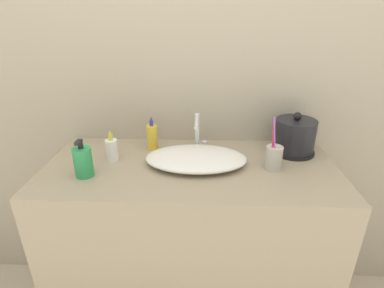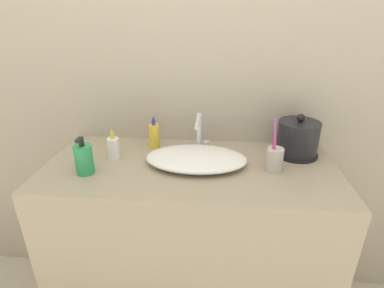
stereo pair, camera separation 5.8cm
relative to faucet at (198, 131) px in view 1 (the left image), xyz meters
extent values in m
cube|color=#ADA38E|center=(-0.03, 0.15, 0.30)|extent=(6.00, 0.04, 2.60)
cube|color=gray|center=(-0.03, -0.14, -0.55)|extent=(1.24, 0.55, 0.89)
ellipsoid|color=white|center=(-0.01, -0.13, -0.08)|extent=(0.43, 0.26, 0.06)
cylinder|color=silver|center=(-0.01, 0.03, -0.02)|extent=(0.02, 0.02, 0.17)
cylinder|color=silver|center=(-0.01, -0.05, 0.06)|extent=(0.02, 0.16, 0.02)
cylinder|color=silver|center=(0.03, 0.03, -0.08)|extent=(0.02, 0.02, 0.04)
cylinder|color=black|center=(0.44, 0.01, -0.10)|extent=(0.19, 0.19, 0.01)
cylinder|color=black|center=(0.44, 0.01, -0.02)|extent=(0.18, 0.18, 0.16)
sphere|color=black|center=(0.44, 0.01, 0.07)|extent=(0.04, 0.04, 0.04)
cylinder|color=#B7B2A8|center=(0.31, -0.16, -0.05)|extent=(0.07, 0.07, 0.10)
cylinder|color=#B24CCC|center=(0.31, -0.16, 0.03)|extent=(0.03, 0.02, 0.18)
cylinder|color=#E5333F|center=(0.30, -0.16, 0.02)|extent=(0.01, 0.02, 0.17)
cylinder|color=#2D9956|center=(-0.44, -0.24, -0.04)|extent=(0.07, 0.07, 0.12)
cylinder|color=black|center=(-0.44, -0.24, 0.03)|extent=(0.02, 0.02, 0.02)
cube|color=black|center=(-0.44, -0.26, 0.05)|extent=(0.02, 0.04, 0.01)
cylinder|color=gold|center=(-0.22, 0.02, -0.05)|extent=(0.05, 0.05, 0.12)
cylinder|color=#333399|center=(-0.22, 0.02, 0.02)|extent=(0.02, 0.02, 0.02)
cone|color=#333399|center=(-0.22, 0.02, 0.04)|extent=(0.02, 0.02, 0.02)
cylinder|color=white|center=(-0.37, -0.11, -0.06)|extent=(0.05, 0.05, 0.09)
cylinder|color=gold|center=(-0.37, -0.11, 0.00)|extent=(0.02, 0.02, 0.02)
cone|color=gold|center=(-0.37, -0.11, 0.02)|extent=(0.02, 0.02, 0.02)
camera|label=1|loc=(0.02, -1.26, 0.50)|focal=28.00mm
camera|label=2|loc=(0.08, -1.26, 0.50)|focal=28.00mm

